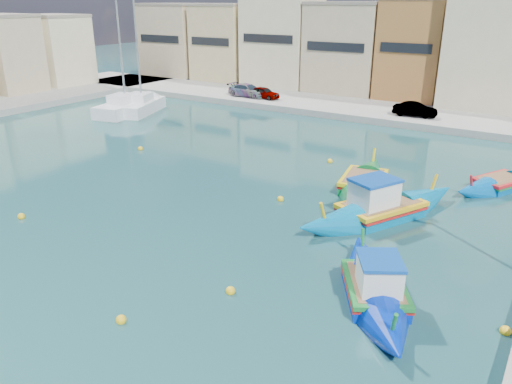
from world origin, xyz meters
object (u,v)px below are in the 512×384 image
Objects in this scene: luzzu_blue_cabin at (375,290)px; luzzu_turquoise_cabin at (380,210)px; luzzu_cyan_mid at (501,184)px; yacht_north at (149,104)px; yacht_midnorth at (135,105)px; luzzu_green at (363,184)px.

luzzu_turquoise_cabin is at bearing 108.29° from luzzu_blue_cabin.
luzzu_cyan_mid is 0.62× the size of yacht_north.
yacht_midnorth reaches higher than luzzu_cyan_mid.
yacht_north is (-32.76, 5.33, 0.25)m from luzzu_cyan_mid.
luzzu_blue_cabin is 0.63× the size of yacht_midnorth.
yacht_north is at bearing 70.30° from yacht_midnorth.
luzzu_blue_cabin is at bearing -71.71° from luzzu_turquoise_cabin.
luzzu_blue_cabin is 36.74m from yacht_north.
yacht_north is at bearing 155.23° from luzzu_turquoise_cabin.
luzzu_turquoise_cabin is at bearing -22.04° from yacht_midnorth.
luzzu_cyan_mid is 7.90m from luzzu_green.
luzzu_green is 27.94m from yacht_north.
luzzu_cyan_mid is at bearing -6.74° from yacht_midnorth.
yacht_north is 1.49m from yacht_midnorth.
yacht_midnorth reaches higher than luzzu_blue_cabin.
luzzu_cyan_mid is 0.86× the size of luzzu_green.
luzzu_green is at bearing 123.24° from luzzu_turquoise_cabin.
yacht_north is (-28.40, 13.10, 0.09)m from luzzu_turquoise_cabin.
luzzu_green is 27.96m from yacht_midnorth.
luzzu_cyan_mid is (4.35, 7.77, -0.16)m from luzzu_turquoise_cabin.
luzzu_blue_cabin reaches higher than luzzu_green.
luzzu_cyan_mid is 33.49m from yacht_midnorth.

